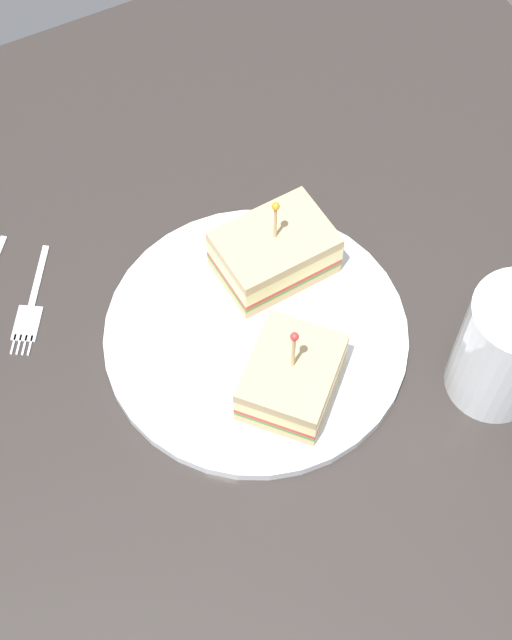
{
  "coord_description": "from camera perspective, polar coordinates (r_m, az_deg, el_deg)",
  "views": [
    {
      "loc": [
        -18.41,
        -35.6,
        71.08
      ],
      "look_at": [
        0.0,
        0.0,
        3.09
      ],
      "focal_mm": 51.85,
      "sensor_mm": 36.0,
      "label": 1
    }
  ],
  "objects": [
    {
      "name": "plate",
      "position": [
        0.81,
        0.0,
        -0.91
      ],
      "size": [
        26.7,
        26.7,
        1.09
      ],
      "primitive_type": "cylinder",
      "color": "white",
      "rests_on": "ground_plane"
    },
    {
      "name": "sandwich_half_front",
      "position": [
        0.82,
        1.14,
        4.21
      ],
      "size": [
        10.35,
        7.55,
        9.41
      ],
      "color": "tan",
      "rests_on": "plate"
    },
    {
      "name": "fork",
      "position": [
        0.85,
        -13.78,
        0.57
      ],
      "size": [
        7.18,
        10.45,
        0.35
      ],
      "color": "silver",
      "rests_on": "ground_plane"
    },
    {
      "name": "ground_plane",
      "position": [
        0.82,
        0.0,
        -1.44
      ],
      "size": [
        90.19,
        90.19,
        2.0
      ],
      "primitive_type": "cube",
      "color": "#2D2826"
    },
    {
      "name": "sandwich_half_back",
      "position": [
        0.76,
        1.89,
        -3.72
      ],
      "size": [
        11.01,
        10.9,
        9.45
      ],
      "color": "tan",
      "rests_on": "plate"
    },
    {
      "name": "drink_glass",
      "position": [
        0.77,
        15.12,
        -1.88
      ],
      "size": [
        7.99,
        7.99,
        11.79
      ],
      "color": "beige",
      "rests_on": "ground_plane"
    }
  ]
}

